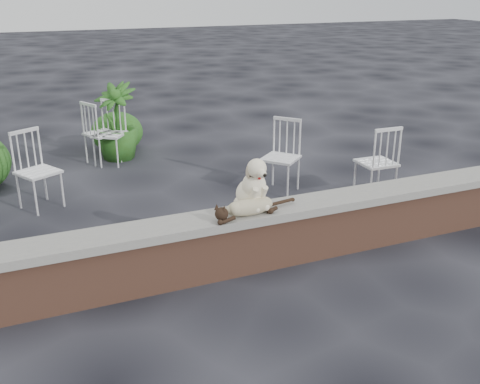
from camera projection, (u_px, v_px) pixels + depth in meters
name	position (u px, v px, depth m)	size (l,w,h in m)	color
ground	(289.00, 259.00, 5.45)	(60.00, 60.00, 0.00)	black
brick_wall	(290.00, 236.00, 5.36)	(6.00, 0.30, 0.50)	brown
capstone	(291.00, 208.00, 5.26)	(6.20, 0.40, 0.08)	slate
dog	(251.00, 182.00, 5.07)	(0.34, 0.44, 0.52)	beige
cat	(249.00, 206.00, 4.97)	(1.04, 0.25, 0.18)	tan
chair_d	(281.00, 157.00, 7.05)	(0.56, 0.56, 0.94)	white
chair_e	(102.00, 132.00, 8.20)	(0.56, 0.56, 0.94)	white
chair_b	(110.00, 133.00, 8.17)	(0.56, 0.56, 0.94)	white
chair_a	(38.00, 171.00, 6.53)	(0.56, 0.56, 0.94)	white
chair_c	(376.00, 161.00, 6.88)	(0.56, 0.56, 0.94)	white
potted_plant_b	(116.00, 122.00, 8.37)	(0.65, 0.65, 1.16)	#295217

